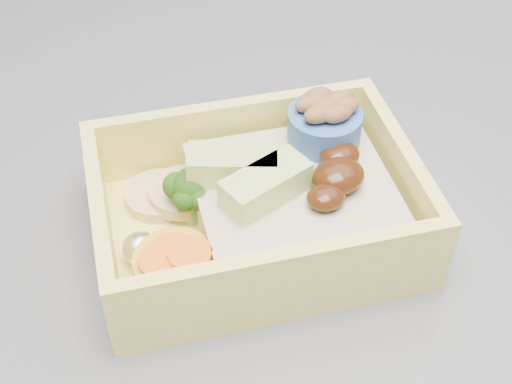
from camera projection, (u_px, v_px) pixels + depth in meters
name	position (u px, v px, depth m)	size (l,w,h in m)	color
bento_box	(265.00, 202.00, 0.42)	(0.21, 0.16, 0.07)	#FAEC67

